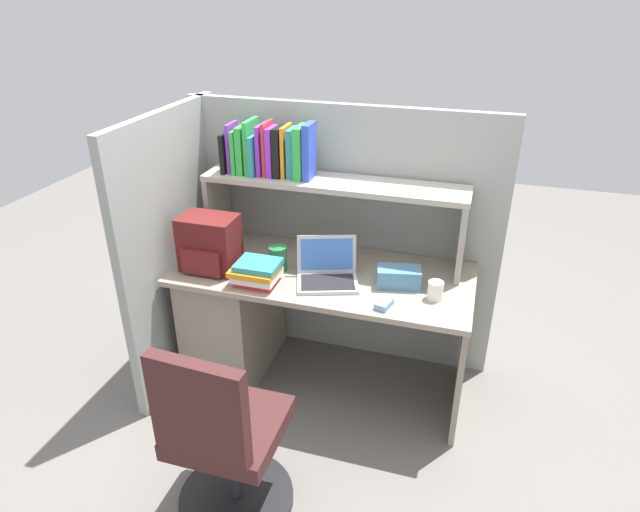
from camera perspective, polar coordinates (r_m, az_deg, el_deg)
ground_plane at (r=3.39m, az=0.25°, el=-12.57°), size 8.00×8.00×0.00m
desk at (r=3.26m, az=-6.34°, el=-5.73°), size 1.60×0.70×0.73m
cubicle_partition_rear at (r=3.28m, az=2.18°, el=2.07°), size 1.84×0.05×1.55m
cubicle_partition_left at (r=3.24m, az=-14.56°, el=0.79°), size 0.05×1.06×1.55m
overhead_hutch at (r=3.00m, az=1.39°, el=6.02°), size 1.44×0.28×0.45m
reference_books_on_shelf at (r=3.04m, az=-5.25°, el=10.76°), size 0.50×0.19×0.30m
laptop at (r=2.87m, az=0.75°, el=-1.67°), size 0.38×0.34×0.22m
backpack at (r=3.01m, az=-11.36°, el=1.22°), size 0.30×0.23×0.30m
computer_mouse at (r=2.68m, az=6.62°, el=-4.93°), size 0.09×0.12×0.03m
paper_cup at (r=2.77m, az=11.82°, el=-3.50°), size 0.08×0.08×0.09m
tissue_box at (r=2.85m, az=8.12°, el=-2.15°), size 0.24×0.16×0.10m
snack_canister at (r=2.98m, az=-4.36°, el=-0.25°), size 0.10×0.10×0.14m
desk_book_stack at (r=2.86m, az=-6.55°, el=-1.70°), size 0.24×0.20×0.12m
office_chair at (r=2.48m, az=-9.84°, el=-18.73°), size 0.52×0.52×0.93m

